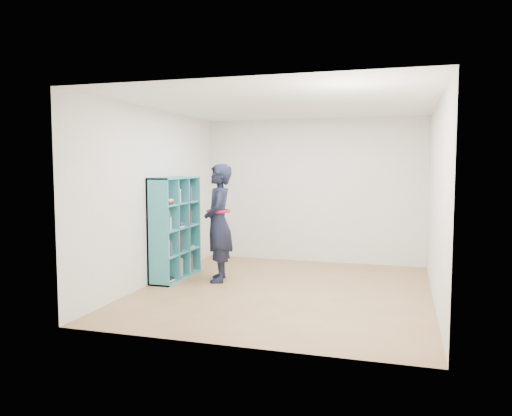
% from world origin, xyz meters
% --- Properties ---
extents(floor, '(4.50, 4.50, 0.00)m').
position_xyz_m(floor, '(0.00, 0.00, 0.00)').
color(floor, olive).
rests_on(floor, ground).
extents(ceiling, '(4.50, 4.50, 0.00)m').
position_xyz_m(ceiling, '(0.00, 0.00, 2.60)').
color(ceiling, white).
rests_on(ceiling, wall_back).
extents(wall_left, '(0.02, 4.50, 2.60)m').
position_xyz_m(wall_left, '(-2.00, 0.00, 1.30)').
color(wall_left, silver).
rests_on(wall_left, floor).
extents(wall_right, '(0.02, 4.50, 2.60)m').
position_xyz_m(wall_right, '(2.00, 0.00, 1.30)').
color(wall_right, silver).
rests_on(wall_right, floor).
extents(wall_back, '(4.00, 0.02, 2.60)m').
position_xyz_m(wall_back, '(0.00, 2.25, 1.30)').
color(wall_back, silver).
rests_on(wall_back, floor).
extents(wall_front, '(4.00, 0.02, 2.60)m').
position_xyz_m(wall_front, '(0.00, -2.25, 1.30)').
color(wall_front, silver).
rests_on(wall_front, floor).
extents(bookshelf, '(0.35, 1.19, 1.58)m').
position_xyz_m(bookshelf, '(-1.84, 0.30, 0.77)').
color(bookshelf, teal).
rests_on(bookshelf, floor).
extents(person, '(0.61, 0.75, 1.79)m').
position_xyz_m(person, '(-1.10, 0.30, 0.90)').
color(person, black).
rests_on(person, floor).
extents(smartphone, '(0.04, 0.09, 0.13)m').
position_xyz_m(smartphone, '(-1.25, 0.35, 1.01)').
color(smartphone, silver).
rests_on(smartphone, person).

